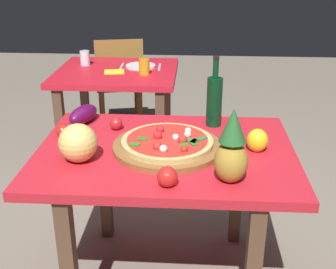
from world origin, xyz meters
TOP-DOWN VIEW (x-y plane):
  - display_table at (0.00, 0.00)m, footprint 1.13×0.83m
  - background_table at (-0.44, 1.31)m, footprint 0.86×0.78m
  - dining_chair at (-0.54, 1.93)m, footprint 0.48×0.48m
  - pizza_board at (0.01, -0.01)m, footprint 0.48×0.48m
  - pizza at (0.01, -0.01)m, footprint 0.40×0.40m
  - wine_bottle at (0.22, 0.29)m, footprint 0.08×0.08m
  - pineapple_left at (0.26, -0.27)m, footprint 0.13×0.13m
  - melon at (-0.35, -0.14)m, footprint 0.16×0.16m
  - bell_pepper at (0.40, 0.01)m, footprint 0.09×0.09m
  - eggplant at (-0.43, 0.28)m, footprint 0.16×0.22m
  - tomato_by_bottle at (0.03, -0.33)m, footprint 0.08×0.08m
  - tomato_near_board at (-0.25, 0.20)m, footprint 0.06×0.06m
  - tomato_at_corner at (-0.48, 0.10)m, footprint 0.06×0.06m
  - drinking_glass_juice at (-0.23, 1.20)m, footprint 0.07×0.07m
  - drinking_glass_water at (-0.70, 1.44)m, footprint 0.07×0.07m
  - dinner_plate at (-0.28, 1.41)m, footprint 0.22×0.22m
  - fork_utensil at (-0.42, 1.41)m, footprint 0.02×0.18m
  - knife_utensil at (-0.14, 1.41)m, footprint 0.02×0.18m
  - napkin_folded at (-0.45, 1.25)m, footprint 0.16×0.14m

SIDE VIEW (x-z plane):
  - dining_chair at x=-0.54m, z-range 0.06..0.91m
  - background_table at x=-0.44m, z-range 0.25..0.98m
  - display_table at x=0.00m, z-range 0.27..1.01m
  - napkin_folded at x=-0.45m, z-range 0.74..0.74m
  - fork_utensil at x=-0.42m, z-range 0.74..0.74m
  - knife_utensil at x=-0.14m, z-range 0.74..0.74m
  - dinner_plate at x=-0.28m, z-range 0.74..0.75m
  - pizza_board at x=0.01m, z-range 0.74..0.76m
  - tomato_near_board at x=-0.25m, z-range 0.74..0.80m
  - tomato_at_corner at x=-0.48m, z-range 0.74..0.80m
  - tomato_by_bottle at x=0.03m, z-range 0.74..0.81m
  - pizza at x=0.01m, z-range 0.75..0.80m
  - eggplant at x=-0.43m, z-range 0.74..0.83m
  - bell_pepper at x=0.40m, z-range 0.73..0.83m
  - drinking_glass_water at x=-0.70m, z-range 0.74..0.84m
  - drinking_glass_juice at x=-0.23m, z-range 0.74..0.85m
  - melon at x=-0.35m, z-range 0.74..0.90m
  - wine_bottle at x=0.22m, z-range 0.69..1.04m
  - pineapple_left at x=0.26m, z-range 0.72..1.01m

